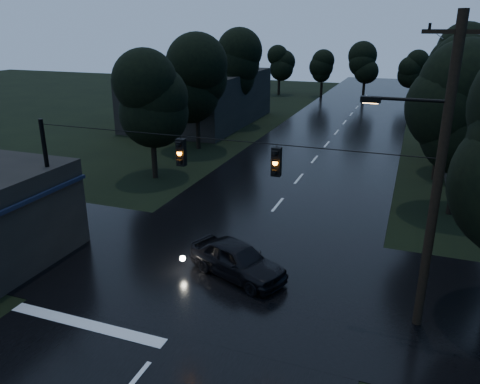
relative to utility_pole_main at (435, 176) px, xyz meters
The scene contains 14 objects.
main_road 21.06m from the utility_pole_main, 111.30° to the left, with size 12.00×120.00×0.02m, color black.
cross_street 9.14m from the utility_pole_main, behind, with size 60.00×9.00×0.02m, color black.
building_far_left 36.15m from the utility_pole_main, 126.44° to the left, with size 10.00×16.00×5.00m, color black.
utility_pole_main is the anchor object (origin of this frame).
utility_pole_far 17.08m from the utility_pole_main, 87.00° to the left, with size 2.00×0.30×7.50m.
anchor_pole_left 15.08m from the utility_pole_main, behind, with size 0.18×0.18×6.00m, color black.
span_signals 6.85m from the utility_pole_main, behind, with size 15.00×0.37×1.12m.
tree_left_a 19.76m from the utility_pole_main, 146.16° to the left, with size 3.92×3.92×8.26m.
tree_left_b 25.50m from the utility_pole_main, 131.84° to the left, with size 4.20×4.20×8.85m.
tree_left_c 33.94m from the utility_pole_main, 121.27° to the left, with size 4.48×4.48×9.44m.
tree_right_a 11.12m from the utility_pole_main, 81.77° to the left, with size 4.20×4.20×8.85m.
tree_right_b 19.14m from the utility_pole_main, 83.42° to the left, with size 4.48×4.48×9.44m.
tree_right_c 29.16m from the utility_pole_main, 84.50° to the left, with size 4.76×4.76×10.03m.
car 8.18m from the utility_pole_main, behind, with size 1.72×4.28×1.46m, color black.
Camera 1 is at (6.55, -3.71, 9.59)m, focal length 35.00 mm.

